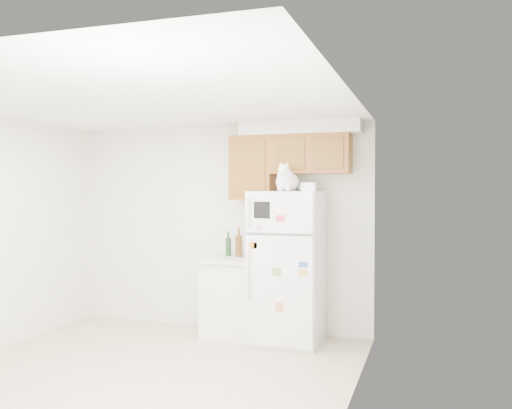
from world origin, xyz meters
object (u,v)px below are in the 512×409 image
at_px(storage_box_back, 306,187).
at_px(base_counter, 232,296).
at_px(bottle_amber, 239,242).
at_px(storage_box_front, 309,187).
at_px(refrigerator, 287,267).
at_px(cat, 287,180).
at_px(bottle_green, 228,244).

bearing_deg(storage_box_back, base_counter, -176.17).
relative_size(storage_box_back, bottle_amber, 0.52).
xyz_separation_m(storage_box_front, bottle_amber, (-0.91, 0.28, -0.65)).
bearing_deg(bottle_amber, storage_box_back, -9.03).
xyz_separation_m(base_counter, storage_box_back, (0.89, -0.02, 1.29)).
height_order(refrigerator, cat, cat).
bearing_deg(refrigerator, storage_box_front, -18.62).
bearing_deg(bottle_green, refrigerator, -14.45).
height_order(base_counter, storage_box_back, storage_box_back).
bearing_deg(cat, refrigerator, 103.45).
height_order(refrigerator, storage_box_back, storage_box_back).
xyz_separation_m(storage_box_back, bottle_amber, (-0.85, 0.13, -0.66)).
bearing_deg(base_counter, bottle_green, 126.48).
bearing_deg(bottle_green, cat, -23.73).
bearing_deg(refrigerator, cat, -76.55).
height_order(cat, storage_box_back, cat).
xyz_separation_m(bottle_green, bottle_amber, (0.14, -0.01, 0.02)).
relative_size(refrigerator, storage_box_back, 9.44).
bearing_deg(storage_box_back, bottle_green, 176.52).
xyz_separation_m(refrigerator, storage_box_back, (0.20, 0.06, 0.90)).
relative_size(base_counter, bottle_green, 3.10).
xyz_separation_m(storage_box_back, storage_box_front, (0.07, -0.15, -0.01)).
bearing_deg(bottle_amber, bottle_green, 175.58).
bearing_deg(cat, bottle_amber, 152.86).
bearing_deg(bottle_green, bottle_amber, -4.42).
bearing_deg(bottle_amber, base_counter, -110.01).
relative_size(cat, bottle_amber, 1.31).
bearing_deg(refrigerator, storage_box_back, 15.68).
distance_m(base_counter, cat, 1.56).
xyz_separation_m(storage_box_front, bottle_green, (-1.05, 0.29, -0.68)).
bearing_deg(bottle_amber, refrigerator, -16.49).
distance_m(refrigerator, storage_box_back, 0.92).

